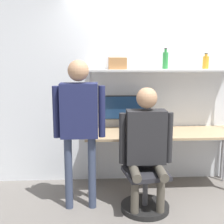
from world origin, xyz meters
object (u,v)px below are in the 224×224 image
(office_chair, at_px, (144,185))
(person_seated, at_px, (146,140))
(laptop, at_px, (141,129))
(bottle_amber, at_px, (206,62))
(monitor, at_px, (127,109))
(cell_phone, at_px, (162,134))
(bottle_green, at_px, (165,60))
(storage_box, at_px, (117,63))
(person_standing, at_px, (79,116))

(office_chair, height_order, person_seated, person_seated)
(laptop, bearing_deg, bottle_amber, 15.35)
(monitor, relative_size, office_chair, 0.71)
(cell_phone, bearing_deg, laptop, 177.98)
(cell_phone, relative_size, person_seated, 0.11)
(person_seated, bearing_deg, office_chair, 99.18)
(monitor, xyz_separation_m, bottle_amber, (1.03, -0.05, 0.63))
(office_chair, height_order, bottle_green, bottle_green)
(cell_phone, bearing_deg, monitor, 144.73)
(monitor, height_order, cell_phone, monitor)
(storage_box, bearing_deg, monitor, 21.13)
(bottle_green, bearing_deg, cell_phone, -106.05)
(monitor, relative_size, storage_box, 2.86)
(laptop, relative_size, cell_phone, 2.13)
(bottle_green, xyz_separation_m, storage_box, (-0.62, -0.00, -0.04))
(office_chair, height_order, person_standing, person_standing)
(monitor, bearing_deg, person_seated, -79.88)
(monitor, xyz_separation_m, storage_box, (-0.13, -0.05, 0.61))
(laptop, bearing_deg, person_standing, -151.39)
(monitor, relative_size, bottle_green, 2.45)
(person_seated, xyz_separation_m, storage_box, (-0.27, 0.75, 0.81))
(bottle_amber, bearing_deg, storage_box, 180.00)
(monitor, bearing_deg, bottle_amber, -2.76)
(office_chair, bearing_deg, storage_box, 110.54)
(office_chair, xyz_separation_m, storage_box, (-0.26, 0.70, 1.37))
(office_chair, xyz_separation_m, bottle_green, (0.36, 0.70, 1.41))
(bottle_green, distance_m, storage_box, 0.63)
(storage_box, bearing_deg, cell_phone, -24.36)
(bottle_amber, bearing_deg, office_chair, -141.83)
(office_chair, height_order, storage_box, storage_box)
(cell_phone, xyz_separation_m, office_chair, (-0.29, -0.45, -0.49))
(office_chair, bearing_deg, laptop, 87.52)
(monitor, height_order, person_standing, person_standing)
(monitor, height_order, person_seated, person_seated)
(laptop, xyz_separation_m, person_standing, (-0.76, -0.41, 0.27))
(office_chair, relative_size, bottle_green, 3.47)
(monitor, height_order, bottle_amber, bottle_amber)
(person_seated, height_order, person_standing, person_standing)
(person_seated, height_order, storage_box, storage_box)
(cell_phone, xyz_separation_m, bottle_green, (0.07, 0.25, 0.92))
(storage_box, bearing_deg, laptop, -40.27)
(monitor, xyz_separation_m, person_standing, (-0.60, -0.70, 0.06))
(person_standing, height_order, bottle_amber, bottle_amber)
(person_standing, relative_size, bottle_amber, 8.49)
(bottle_amber, bearing_deg, laptop, -164.65)
(person_seated, bearing_deg, monitor, 100.12)
(person_seated, distance_m, bottle_amber, 1.42)
(cell_phone, distance_m, person_seated, 0.58)
(monitor, relative_size, cell_phone, 4.34)
(cell_phone, bearing_deg, office_chair, -122.40)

